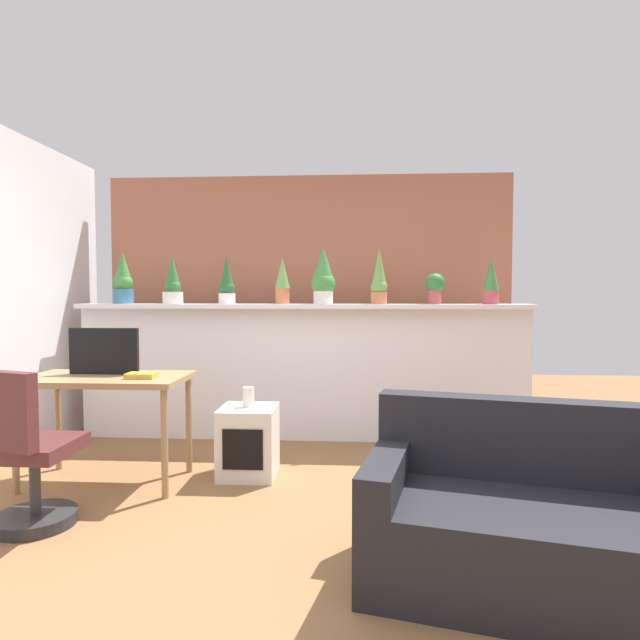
% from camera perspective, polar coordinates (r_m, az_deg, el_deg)
% --- Properties ---
extents(ground_plane, '(12.00, 12.00, 0.00)m').
position_cam_1_polar(ground_plane, '(3.03, -5.86, -22.96)').
color(ground_plane, brown).
extents(divider_wall, '(4.03, 0.16, 1.19)m').
position_cam_1_polar(divider_wall, '(4.76, -1.95, -5.88)').
color(divider_wall, silver).
rests_on(divider_wall, ground).
extents(plant_shelf, '(4.03, 0.34, 0.04)m').
position_cam_1_polar(plant_shelf, '(4.67, -2.01, 1.52)').
color(plant_shelf, silver).
rests_on(plant_shelf, divider_wall).
extents(brick_wall_behind, '(4.03, 0.10, 2.50)m').
position_cam_1_polar(brick_wall_behind, '(5.31, -1.35, 2.11)').
color(brick_wall_behind, '#AD664C').
rests_on(brick_wall_behind, ground).
extents(potted_plant_0, '(0.18, 0.18, 0.47)m').
position_cam_1_polar(potted_plant_0, '(5.12, -20.70, 4.04)').
color(potted_plant_0, '#386B84').
rests_on(potted_plant_0, plant_shelf).
extents(potted_plant_1, '(0.18, 0.18, 0.44)m').
position_cam_1_polar(potted_plant_1, '(4.91, -15.78, 3.78)').
color(potted_plant_1, silver).
rests_on(potted_plant_1, plant_shelf).
extents(potted_plant_2, '(0.15, 0.15, 0.43)m').
position_cam_1_polar(potted_plant_2, '(4.81, -10.13, 3.97)').
color(potted_plant_2, silver).
rests_on(potted_plant_2, plant_shelf).
extents(potted_plant_3, '(0.13, 0.13, 0.41)m').
position_cam_1_polar(potted_plant_3, '(4.71, -4.13, 4.39)').
color(potted_plant_3, '#C66B42').
rests_on(potted_plant_3, plant_shelf).
extents(potted_plant_4, '(0.22, 0.22, 0.50)m').
position_cam_1_polar(potted_plant_4, '(4.65, 0.36, 4.67)').
color(potted_plant_4, silver).
rests_on(potted_plant_4, plant_shelf).
extents(potted_plant_5, '(0.15, 0.15, 0.50)m').
position_cam_1_polar(potted_plant_5, '(4.66, 6.46, 4.48)').
color(potted_plant_5, '#C66B42').
rests_on(potted_plant_5, plant_shelf).
extents(potted_plant_6, '(0.18, 0.18, 0.27)m').
position_cam_1_polar(potted_plant_6, '(4.73, 12.43, 3.60)').
color(potted_plant_6, '#B7474C').
rests_on(potted_plant_6, plant_shelf).
extents(potted_plant_7, '(0.14, 0.14, 0.40)m').
position_cam_1_polar(potted_plant_7, '(4.81, 18.18, 4.10)').
color(potted_plant_7, '#B7474C').
rests_on(potted_plant_7, plant_shelf).
extents(desk, '(1.10, 0.60, 0.75)m').
position_cam_1_polar(desk, '(3.94, -22.30, -6.89)').
color(desk, '#99754C').
rests_on(desk, ground).
extents(tv_monitor, '(0.49, 0.04, 0.33)m').
position_cam_1_polar(tv_monitor, '(4.00, -22.50, -3.16)').
color(tv_monitor, black).
rests_on(tv_monitor, desk).
extents(office_chair, '(0.50, 0.50, 0.91)m').
position_cam_1_polar(office_chair, '(3.42, -29.46, -13.26)').
color(office_chair, '#262628').
rests_on(office_chair, ground).
extents(side_cube_shelf, '(0.40, 0.41, 0.50)m').
position_cam_1_polar(side_cube_shelf, '(3.91, -7.83, -13.01)').
color(side_cube_shelf, silver).
rests_on(side_cube_shelf, ground).
extents(vase_on_shelf, '(0.08, 0.08, 0.14)m').
position_cam_1_polar(vase_on_shelf, '(3.87, -7.82, -8.31)').
color(vase_on_shelf, silver).
rests_on(vase_on_shelf, side_cube_shelf).
extents(book_on_desk, '(0.19, 0.13, 0.04)m').
position_cam_1_polar(book_on_desk, '(3.74, -18.90, -5.75)').
color(book_on_desk, gold).
rests_on(book_on_desk, desk).
extents(couch, '(1.69, 1.10, 0.80)m').
position_cam_1_polar(couch, '(2.70, 23.22, -19.88)').
color(couch, black).
rests_on(couch, ground).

